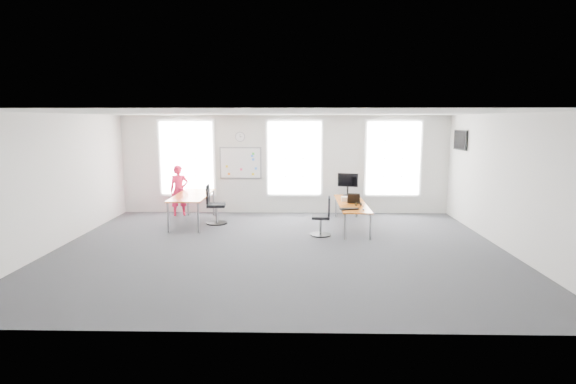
{
  "coord_description": "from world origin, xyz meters",
  "views": [
    {
      "loc": [
        0.4,
        -9.7,
        2.85
      ],
      "look_at": [
        0.17,
        1.2,
        1.1
      ],
      "focal_mm": 28.0,
      "sensor_mm": 36.0,
      "label": 1
    }
  ],
  "objects_px": {
    "chair_right": "(323,219)",
    "headphones": "(358,204)",
    "desk_left": "(192,197)",
    "monitor": "(348,182)",
    "chair_left": "(214,207)",
    "keyboard": "(349,209)",
    "desk_right": "(351,204)",
    "person": "(179,190)"
  },
  "relations": [
    {
      "from": "desk_left",
      "to": "monitor",
      "type": "xyz_separation_m",
      "value": [
        4.38,
        0.8,
        0.31
      ]
    },
    {
      "from": "keyboard",
      "to": "headphones",
      "type": "xyz_separation_m",
      "value": [
        0.28,
        0.47,
        0.03
      ]
    },
    {
      "from": "desk_left",
      "to": "keyboard",
      "type": "relative_size",
      "value": 4.96
    },
    {
      "from": "chair_right",
      "to": "monitor",
      "type": "height_order",
      "value": "monitor"
    },
    {
      "from": "desk_left",
      "to": "monitor",
      "type": "relative_size",
      "value": 3.39
    },
    {
      "from": "person",
      "to": "keyboard",
      "type": "xyz_separation_m",
      "value": [
        4.84,
        -2.33,
        -0.09
      ]
    },
    {
      "from": "desk_left",
      "to": "monitor",
      "type": "distance_m",
      "value": 4.47
    },
    {
      "from": "keyboard",
      "to": "monitor",
      "type": "xyz_separation_m",
      "value": [
        0.19,
        2.07,
        0.39
      ]
    },
    {
      "from": "keyboard",
      "to": "headphones",
      "type": "distance_m",
      "value": 0.55
    },
    {
      "from": "desk_right",
      "to": "desk_left",
      "type": "relative_size",
      "value": 1.22
    },
    {
      "from": "chair_right",
      "to": "chair_left",
      "type": "relative_size",
      "value": 0.89
    },
    {
      "from": "headphones",
      "to": "person",
      "type": "bearing_deg",
      "value": 140.82
    },
    {
      "from": "desk_right",
      "to": "desk_left",
      "type": "height_order",
      "value": "desk_left"
    },
    {
      "from": "chair_right",
      "to": "headphones",
      "type": "bearing_deg",
      "value": 120.6
    },
    {
      "from": "desk_right",
      "to": "headphones",
      "type": "distance_m",
      "value": 0.47
    },
    {
      "from": "person",
      "to": "monitor",
      "type": "height_order",
      "value": "person"
    },
    {
      "from": "desk_right",
      "to": "desk_left",
      "type": "xyz_separation_m",
      "value": [
        -4.36,
        0.35,
        0.13
      ]
    },
    {
      "from": "keyboard",
      "to": "headphones",
      "type": "relative_size",
      "value": 2.72
    },
    {
      "from": "chair_right",
      "to": "person",
      "type": "relative_size",
      "value": 0.64
    },
    {
      "from": "desk_right",
      "to": "monitor",
      "type": "height_order",
      "value": "monitor"
    },
    {
      "from": "chair_left",
      "to": "chair_right",
      "type": "bearing_deg",
      "value": -117.47
    },
    {
      "from": "headphones",
      "to": "chair_right",
      "type": "bearing_deg",
      "value": -172.7
    },
    {
      "from": "desk_right",
      "to": "monitor",
      "type": "xyz_separation_m",
      "value": [
        0.02,
        1.15,
        0.44
      ]
    },
    {
      "from": "desk_right",
      "to": "chair_left",
      "type": "relative_size",
      "value": 2.5
    },
    {
      "from": "chair_left",
      "to": "person",
      "type": "bearing_deg",
      "value": 43.67
    },
    {
      "from": "keyboard",
      "to": "headphones",
      "type": "bearing_deg",
      "value": 42.16
    },
    {
      "from": "headphones",
      "to": "monitor",
      "type": "distance_m",
      "value": 1.64
    },
    {
      "from": "chair_left",
      "to": "headphones",
      "type": "height_order",
      "value": "chair_left"
    },
    {
      "from": "chair_right",
      "to": "chair_left",
      "type": "distance_m",
      "value": 3.2
    },
    {
      "from": "desk_left",
      "to": "keyboard",
      "type": "height_order",
      "value": "desk_left"
    },
    {
      "from": "chair_right",
      "to": "keyboard",
      "type": "distance_m",
      "value": 0.69
    },
    {
      "from": "chair_right",
      "to": "headphones",
      "type": "relative_size",
      "value": 5.88
    },
    {
      "from": "chair_left",
      "to": "keyboard",
      "type": "relative_size",
      "value": 2.42
    },
    {
      "from": "chair_left",
      "to": "monitor",
      "type": "xyz_separation_m",
      "value": [
        3.78,
        0.84,
        0.58
      ]
    },
    {
      "from": "monitor",
      "to": "chair_right",
      "type": "bearing_deg",
      "value": -96.73
    },
    {
      "from": "desk_right",
      "to": "headphones",
      "type": "relative_size",
      "value": 16.46
    },
    {
      "from": "chair_left",
      "to": "person",
      "type": "height_order",
      "value": "person"
    },
    {
      "from": "chair_left",
      "to": "monitor",
      "type": "distance_m",
      "value": 3.91
    },
    {
      "from": "chair_right",
      "to": "person",
      "type": "distance_m",
      "value": 4.81
    },
    {
      "from": "person",
      "to": "keyboard",
      "type": "height_order",
      "value": "person"
    },
    {
      "from": "headphones",
      "to": "keyboard",
      "type": "bearing_deg",
      "value": -140.48
    },
    {
      "from": "chair_right",
      "to": "headphones",
      "type": "height_order",
      "value": "chair_right"
    }
  ]
}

